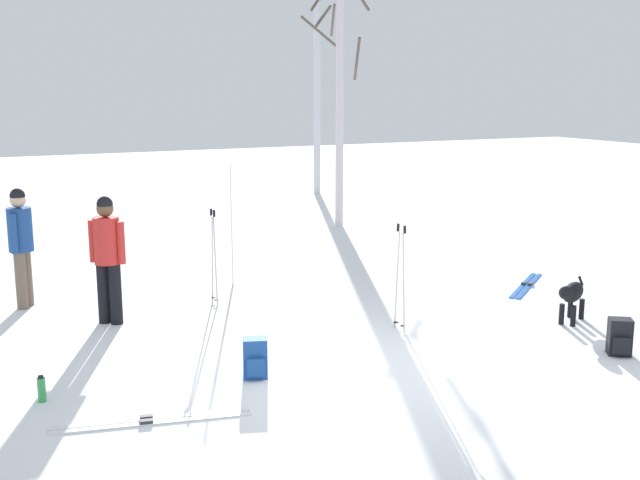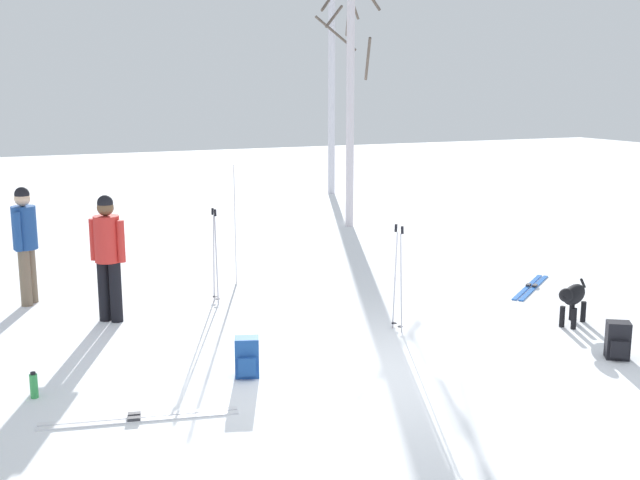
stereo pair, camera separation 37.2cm
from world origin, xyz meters
name	(u,v)px [view 1 (the left image)]	position (x,y,z in m)	size (l,w,h in m)	color
ground_plane	(394,374)	(0.00, 0.00, 0.00)	(60.00, 60.00, 0.00)	white
person_0	(107,252)	(-2.43, 3.27, 0.98)	(0.41, 0.38, 1.72)	black
person_2	(21,240)	(-3.37, 4.60, 0.98)	(0.34, 0.47, 1.72)	#72604C
dog	(572,295)	(3.12, 0.59, 0.39)	(0.80, 0.50, 0.57)	black
ski_pair_planted_2	(231,225)	(-0.25, 4.55, 0.96)	(0.08, 0.24, 1.92)	white
ski_pair_lying_0	(526,285)	(3.89, 2.37, 0.01)	(1.45, 1.18, 0.05)	blue
ski_pair_lying_1	(152,421)	(-2.71, -0.04, 0.01)	(1.87, 0.56, 0.05)	white
ski_poles_0	(400,274)	(0.90, 1.35, 0.74)	(0.07, 0.26, 1.39)	#B2B2BC
ski_poles_1	(214,254)	(-0.87, 3.57, 0.75)	(0.07, 0.23, 1.39)	#B2B2BC
backpack_0	(620,337)	(2.71, -0.63, 0.21)	(0.33, 0.34, 0.44)	black
backpack_1	(255,358)	(-1.41, 0.59, 0.21)	(0.31, 0.33, 0.44)	#1E4C99
water_bottle_1	(42,389)	(-3.58, 0.91, 0.13)	(0.08, 0.08, 0.28)	green
birch_tree_4	(340,84)	(3.67, 8.38, 3.15)	(1.33, 1.34, 6.11)	silver
birch_tree_5	(318,69)	(5.58, 13.42, 3.58)	(1.57, 1.14, 6.94)	silver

